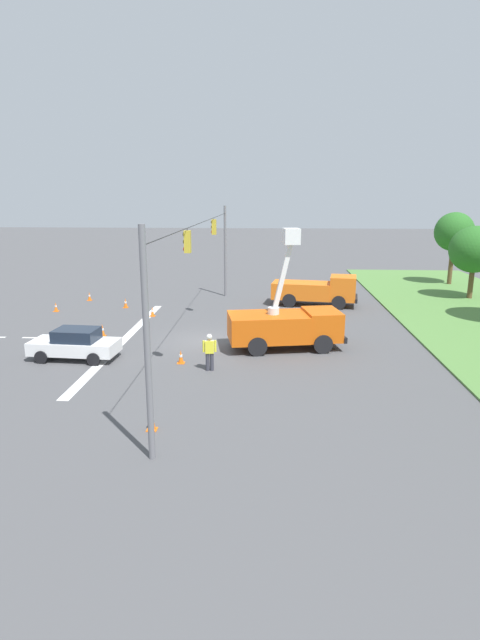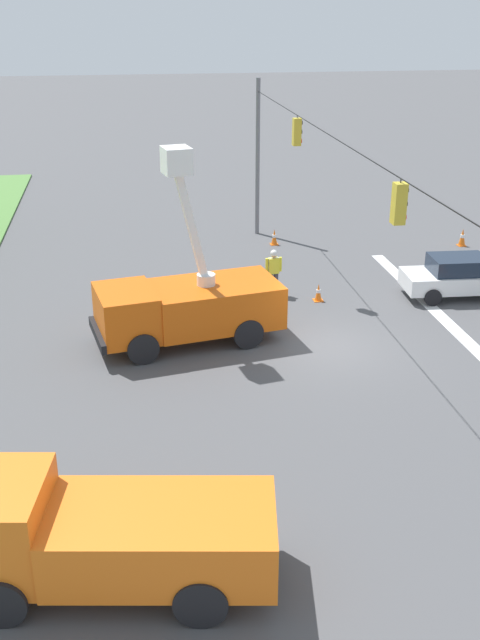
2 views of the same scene
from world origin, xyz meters
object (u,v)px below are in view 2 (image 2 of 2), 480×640
Objects in this scene: road_worker at (274,269)px; traffic_cone_lane_edge_a at (462,237)px; sedan_white at (460,276)px; traffic_cone_foreground_left at (318,293)px; utility_truck_support_near at (99,534)px; traffic_cone_mid_right at (274,237)px; utility_truck_bucket_lift at (187,303)px.

traffic_cone_lane_edge_a is at bearing -64.34° from road_worker.
traffic_cone_foreground_left is at bearing 86.21° from sedan_white.
utility_truck_support_near is 9.00× the size of traffic_cone_mid_right.
road_worker is 6.37m from traffic_cone_mid_right.
sedan_white is (2.47, -10.51, -0.54)m from utility_truck_bucket_lift.
utility_truck_bucket_lift reaches higher than road_worker.
traffic_cone_foreground_left is at bearing -121.42° from road_worker.
traffic_cone_mid_right is at bearing -26.24° from utility_truck_bucket_lift.
utility_truck_support_near is 9.73× the size of traffic_cone_foreground_left.
utility_truck_support_near is at bearing 156.80° from road_worker.
road_worker is at bearing 115.66° from traffic_cone_lane_edge_a.
traffic_cone_lane_edge_a is at bearing -57.71° from utility_truck_bucket_lift.
utility_truck_support_near is 18.76m from sedan_white.
utility_truck_support_near reaches higher than road_worker.
sedan_white is 6.59× the size of traffic_cone_foreground_left.
road_worker reaches higher than traffic_cone_foreground_left.
traffic_cone_foreground_left is 7.15m from traffic_cone_mid_right.
utility_truck_support_near is 15.80m from traffic_cone_foreground_left.
utility_truck_support_near is 22.20m from traffic_cone_mid_right.
road_worker is (14.64, -6.28, -0.17)m from utility_truck_support_near.
sedan_white reaches higher than traffic_cone_mid_right.
traffic_cone_foreground_left is 0.92× the size of traffic_cone_mid_right.
traffic_cone_mid_right is (6.21, -1.30, -0.64)m from road_worker.
utility_truck_support_near reaches higher than traffic_cone_mid_right.
traffic_cone_lane_edge_a is (5.62, -8.22, 0.08)m from traffic_cone_foreground_left.
utility_truck_support_near is 3.67× the size of road_worker.
sedan_white is 6.09× the size of traffic_cone_mid_right.
traffic_cone_lane_edge_a is (8.45, -13.37, -0.93)m from utility_truck_bucket_lift.
utility_truck_bucket_lift is 3.60× the size of road_worker.
traffic_cone_mid_right is (7.50, 5.60, -0.43)m from sedan_white.
utility_truck_bucket_lift is 10.81m from sedan_white.
sedan_white is at bearing -143.26° from traffic_cone_mid_right.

